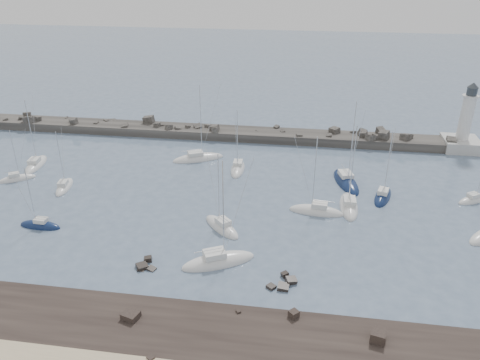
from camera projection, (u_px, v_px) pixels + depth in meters
name	position (u px, v px, depth m)	size (l,w,h in m)	color
ground	(193.00, 228.00, 68.66)	(400.00, 400.00, 0.00)	slate
rock_shelf	(143.00, 337.00, 49.11)	(140.00, 12.00, 1.87)	black
rock_cluster_near	(144.00, 267.00, 60.08)	(2.96, 3.03, 1.29)	black
rock_cluster_far	(284.00, 284.00, 56.81)	(3.85, 3.66, 1.33)	black
breakwater	(201.00, 134.00, 103.35)	(115.00, 6.71, 4.94)	#33302D
lighthouse	(462.00, 135.00, 94.90)	(7.00, 7.00, 14.60)	#ABAAA5
sailboat_0	(17.00, 179.00, 83.14)	(6.29, 5.10, 10.11)	silver
sailboat_1	(36.00, 165.00, 88.71)	(3.96, 8.95, 13.66)	silver
sailboat_2	(40.00, 226.00, 68.88)	(6.52, 2.38, 10.32)	#102045
sailboat_3	(64.00, 187.00, 80.26)	(3.27, 7.13, 10.98)	silver
sailboat_4	(198.00, 159.00, 91.43)	(10.47, 7.23, 15.82)	silver
sailboat_5	(222.00, 227.00, 68.50)	(7.20, 7.32, 12.56)	silver
sailboat_6	(238.00, 169.00, 87.08)	(2.78, 8.09, 12.71)	silver
sailboat_7	(218.00, 262.00, 60.79)	(10.17, 7.20, 15.62)	silver
sailboat_8	(346.00, 182.00, 82.07)	(5.75, 10.76, 16.16)	#102045
sailboat_9	(316.00, 212.00, 72.66)	(8.68, 3.46, 13.54)	silver
sailboat_10	(349.00, 207.00, 74.11)	(3.01, 9.18, 14.52)	silver
sailboat_12	(473.00, 200.00, 76.13)	(6.42, 5.08, 10.21)	silver
sailboat_13	(383.00, 197.00, 77.12)	(4.53, 8.05, 12.37)	#102045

